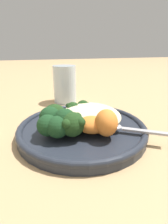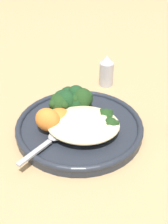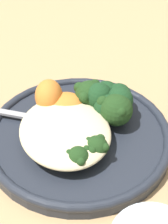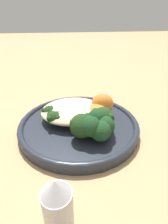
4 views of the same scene
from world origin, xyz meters
name	(u,v)px [view 2 (image 2 of 4)]	position (x,y,z in m)	size (l,w,h in m)	color
ground_plane	(79,134)	(0.00, 0.00, 0.00)	(4.00, 4.00, 0.00)	tan
plate	(79,127)	(0.00, -0.01, 0.01)	(0.24, 0.24, 0.02)	#232833
quinoa_mound	(83,124)	(-0.01, 0.01, 0.04)	(0.13, 0.11, 0.03)	beige
broccoli_stalk_0	(97,125)	(-0.03, 0.01, 0.03)	(0.11, 0.03, 0.03)	#9EBC66
broccoli_stalk_1	(99,118)	(-0.04, -0.01, 0.03)	(0.08, 0.05, 0.03)	#9EBC66
broccoli_stalk_2	(79,103)	(0.00, -0.05, 0.04)	(0.05, 0.13, 0.04)	#9EBC66
broccoli_stalk_3	(62,108)	(0.03, -0.03, 0.04)	(0.08, 0.09, 0.04)	#9EBC66
sweet_potato_chunk_0	(58,116)	(0.04, 0.00, 0.04)	(0.05, 0.04, 0.03)	orange
sweet_potato_chunk_1	(48,120)	(0.05, 0.02, 0.04)	(0.05, 0.04, 0.04)	orange
kale_tuft	(70,98)	(0.03, -0.06, 0.04)	(0.06, 0.06, 0.04)	#193D1E
spoon	(52,139)	(0.04, 0.05, 0.03)	(0.07, 0.10, 0.01)	#A3A3A8
salt_shaker	(107,71)	(-0.04, -0.19, 0.04)	(0.03, 0.03, 0.08)	#B2B2B7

